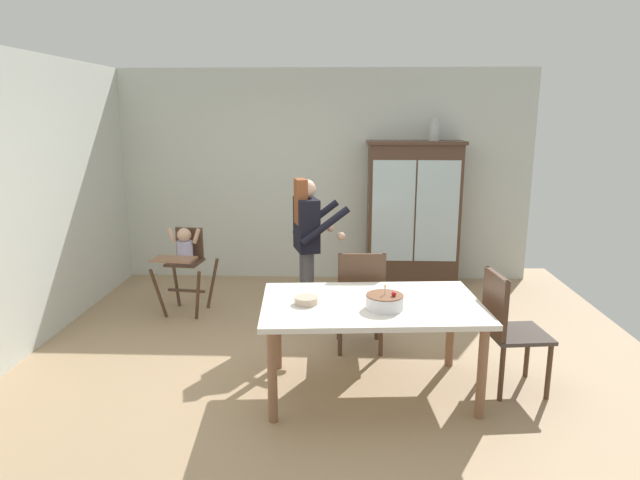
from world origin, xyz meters
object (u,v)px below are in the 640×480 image
serving_bowl (306,300)px  dining_chair_right_end (506,323)px  birthday_cake (385,302)px  dining_chair_far_side (360,294)px  high_chair_with_toddler (185,255)px  ceramic_vase (434,131)px  china_cabinet (413,214)px  dining_table (371,312)px  adult_person (307,235)px

serving_bowl → dining_chair_right_end: (1.55, 0.13, -0.21)m
birthday_cake → serving_bowl: birthday_cake is taller
birthday_cake → dining_chair_right_end: bearing=12.4°
birthday_cake → dining_chair_far_side: dining_chair_far_side is taller
high_chair_with_toddler → birthday_cake: bearing=-34.7°
ceramic_vase → dining_chair_right_end: 3.11m
high_chair_with_toddler → dining_chair_right_end: size_ratio=0.99×
dining_chair_far_side → ceramic_vase: bearing=-115.9°
serving_bowl → dining_chair_far_side: bearing=60.5°
china_cabinet → birthday_cake: (-0.58, -2.99, -0.12)m
ceramic_vase → dining_table: 3.25m
ceramic_vase → dining_table: ceramic_vase is taller
high_chair_with_toddler → adult_person: adult_person is taller
high_chair_with_toddler → china_cabinet: bearing=31.6°
high_chair_with_toddler → adult_person: size_ratio=0.62×
china_cabinet → birthday_cake: size_ratio=6.50×
ceramic_vase → high_chair_with_toddler: ceramic_vase is taller
ceramic_vase → dining_chair_far_side: bearing=-114.0°
serving_bowl → dining_chair_far_side: (0.44, 0.78, -0.21)m
china_cabinet → serving_bowl: (-1.17, -2.90, -0.15)m
dining_table → ceramic_vase: bearing=72.7°
adult_person → serving_bowl: size_ratio=8.50×
high_chair_with_toddler → dining_table: high_chair_with_toddler is taller
adult_person → dining_chair_far_side: adult_person is taller
birthday_cake → serving_bowl: bearing=171.9°
china_cabinet → dining_chair_far_side: size_ratio=1.89×
china_cabinet → high_chair_with_toddler: size_ratio=1.92×
serving_bowl → birthday_cake: bearing=-8.1°
china_cabinet → dining_chair_right_end: bearing=-82.1°
ceramic_vase → adult_person: ceramic_vase is taller
ceramic_vase → birthday_cake: bearing=-105.0°
high_chair_with_toddler → dining_chair_far_side: (1.87, -0.96, -0.10)m
ceramic_vase → birthday_cake: size_ratio=0.96×
high_chair_with_toddler → adult_person: 1.44m
dining_chair_far_side → high_chair_with_toddler: bearing=-29.1°
dining_table → dining_chair_far_side: (-0.06, 0.73, -0.10)m
high_chair_with_toddler → dining_table: size_ratio=0.55×
adult_person → high_chair_with_toddler: bearing=58.2°
high_chair_with_toddler → dining_table: 2.56m
china_cabinet → dining_table: bearing=-103.2°
china_cabinet → ceramic_vase: bearing=1.0°
china_cabinet → dining_table: size_ratio=1.05×
birthday_cake → adult_person: bearing=114.6°
china_cabinet → dining_table: 2.94m
dining_chair_far_side → serving_bowl: bearing=58.5°
adult_person → dining_chair_right_end: size_ratio=1.59×
dining_table → dining_chair_far_side: dining_chair_far_side is taller
high_chair_with_toddler → dining_chair_far_side: dining_chair_far_side is taller
china_cabinet → dining_chair_right_end: (0.38, -2.78, -0.36)m
high_chair_with_toddler → birthday_cake: high_chair_with_toddler is taller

